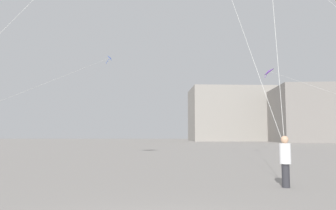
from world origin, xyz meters
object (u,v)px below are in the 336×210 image
building_centre_hall (317,115)px  kite_cobalt_diamond (105,60)px  person_in_white (285,159)px  kite_violet_diamond (270,72)px  building_left_hall (230,115)px

building_centre_hall → kite_cobalt_diamond: bearing=-133.6°
person_in_white → building_centre_hall: building_centre_hall is taller
kite_cobalt_diamond → kite_violet_diamond: bearing=-0.9°
kite_cobalt_diamond → building_centre_hall: size_ratio=1.10×
person_in_white → building_centre_hall: size_ratio=0.08×
person_in_white → building_left_hall: size_ratio=0.07×
kite_violet_diamond → building_left_hall: (6.03, 61.46, -1.04)m
person_in_white → kite_cobalt_diamond: 28.78m
kite_cobalt_diamond → building_centre_hall: 61.15m
kite_violet_diamond → building_left_hall: building_left_hall is taller
person_in_white → kite_cobalt_diamond: bearing=22.7°
person_in_white → building_left_hall: 87.22m
building_left_hall → building_centre_hall: building_left_hall is taller
kite_violet_diamond → building_centre_hall: 50.64m
kite_cobalt_diamond → person_in_white: bearing=-65.6°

